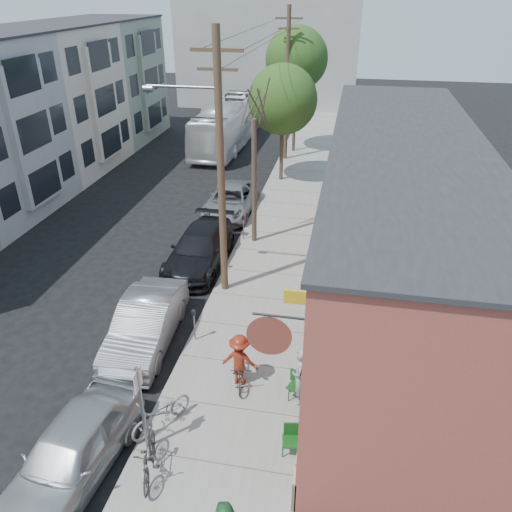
% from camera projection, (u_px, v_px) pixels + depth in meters
% --- Properties ---
extents(ground, '(120.00, 120.00, 0.00)m').
position_uv_depth(ground, '(126.00, 351.00, 17.37)').
color(ground, black).
extents(sidewalk, '(4.50, 58.00, 0.15)m').
position_uv_depth(sidewalk, '(289.00, 227.00, 26.11)').
color(sidewalk, gray).
rests_on(sidewalk, ground).
extents(cafe_building, '(6.60, 20.20, 6.61)m').
position_uv_depth(cafe_building, '(396.00, 226.00, 18.60)').
color(cafe_building, '#984538').
rests_on(cafe_building, ground).
extents(apartment_row, '(6.30, 32.00, 9.00)m').
position_uv_depth(apartment_row, '(26.00, 115.00, 29.26)').
color(apartment_row, gray).
rests_on(apartment_row, ground).
extents(end_cap_building, '(18.00, 8.00, 12.00)m').
position_uv_depth(end_cap_building, '(270.00, 43.00, 51.05)').
color(end_cap_building, '#A2A29D').
rests_on(end_cap_building, ground).
extents(sign_post, '(0.07, 0.45, 2.80)m').
position_uv_depth(sign_post, '(141.00, 401.00, 12.80)').
color(sign_post, slate).
rests_on(sign_post, sidewalk).
extents(parking_meter_near, '(0.14, 0.14, 1.24)m').
position_uv_depth(parking_meter_near, '(194.00, 320.00, 17.32)').
color(parking_meter_near, slate).
rests_on(parking_meter_near, sidewalk).
extents(parking_meter_far, '(0.14, 0.14, 1.24)m').
position_uv_depth(parking_meter_far, '(243.00, 224.00, 24.32)').
color(parking_meter_far, slate).
rests_on(parking_meter_far, sidewalk).
extents(utility_pole_near, '(3.57, 0.28, 10.00)m').
position_uv_depth(utility_pole_near, '(219.00, 166.00, 18.22)').
color(utility_pole_near, '#503A28').
rests_on(utility_pole_near, sidewalk).
extents(utility_pole_far, '(1.80, 0.28, 10.00)m').
position_uv_depth(utility_pole_far, '(287.00, 84.00, 33.72)').
color(utility_pole_far, '#503A28').
rests_on(utility_pole_far, sidewalk).
extents(tree_bare, '(0.24, 0.24, 5.94)m').
position_uv_depth(tree_bare, '(254.00, 183.00, 23.17)').
color(tree_bare, '#44392C').
rests_on(tree_bare, sidewalk).
extents(tree_leafy_mid, '(4.18, 4.18, 7.11)m').
position_uv_depth(tree_leafy_mid, '(283.00, 100.00, 29.92)').
color(tree_leafy_mid, '#44392C').
rests_on(tree_leafy_mid, sidewalk).
extents(tree_leafy_far, '(4.37, 4.37, 8.74)m').
position_uv_depth(tree_leafy_far, '(297.00, 59.00, 34.77)').
color(tree_leafy_far, '#44392C').
rests_on(tree_leafy_far, sidewalk).
extents(patio_chair_a, '(0.65, 0.65, 0.88)m').
position_uv_depth(patio_chair_a, '(296.00, 386.00, 15.01)').
color(patio_chair_a, '#134415').
rests_on(patio_chair_a, sidewalk).
extents(patio_chair_b, '(0.58, 0.58, 0.88)m').
position_uv_depth(patio_chair_b, '(291.00, 441.00, 13.22)').
color(patio_chair_b, '#134415').
rests_on(patio_chair_b, sidewalk).
extents(patron_grey, '(0.48, 0.71, 1.93)m').
position_uv_depth(patron_grey, '(300.00, 376.00, 14.65)').
color(patron_grey, gray).
rests_on(patron_grey, sidewalk).
extents(cyclist, '(1.19, 0.74, 1.78)m').
position_uv_depth(cyclist, '(240.00, 360.00, 15.39)').
color(cyclist, maroon).
rests_on(cyclist, sidewalk).
extents(cyclist_bike, '(0.94, 1.78, 0.89)m').
position_uv_depth(cyclist_bike, '(240.00, 371.00, 15.61)').
color(cyclist_bike, black).
rests_on(cyclist_bike, sidewalk).
extents(parked_bike_a, '(0.98, 1.98, 1.14)m').
position_uv_depth(parked_bike_a, '(149.00, 457.00, 12.62)').
color(parked_bike_a, black).
rests_on(parked_bike_a, sidewalk).
extents(parked_bike_b, '(1.65, 2.05, 1.05)m').
position_uv_depth(parked_bike_b, '(161.00, 413.00, 13.98)').
color(parked_bike_b, slate).
rests_on(parked_bike_b, sidewalk).
extents(car_0, '(2.35, 4.97, 1.64)m').
position_uv_depth(car_0, '(71.00, 452.00, 12.63)').
color(car_0, '#A6ABAD').
rests_on(car_0, ground).
extents(car_1, '(2.11, 5.23, 1.69)m').
position_uv_depth(car_1, '(146.00, 324.00, 17.37)').
color(car_1, '#999AA0').
rests_on(car_1, ground).
extents(car_2, '(2.32, 5.60, 1.62)m').
position_uv_depth(car_2, '(200.00, 248.00, 22.40)').
color(car_2, black).
rests_on(car_2, ground).
extents(car_3, '(2.51, 5.37, 1.49)m').
position_uv_depth(car_3, '(231.00, 200.00, 27.58)').
color(car_3, gray).
rests_on(car_3, ground).
extents(bus, '(3.06, 12.25, 3.40)m').
position_uv_depth(bus, '(228.00, 124.00, 38.73)').
color(bus, white).
rests_on(bus, ground).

